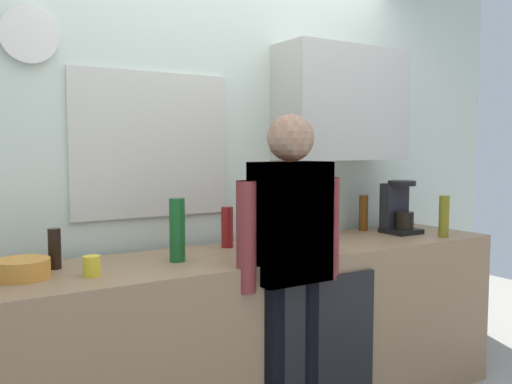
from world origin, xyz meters
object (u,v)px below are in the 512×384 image
(bottle_olive_oil, at_px, (444,216))
(cup_yellow_cup, at_px, (92,266))
(bottle_green_wine, at_px, (177,230))
(person_at_sink, at_px, (290,254))
(person_guest, at_px, (290,254))
(bottle_red_vinegar, at_px, (227,227))
(bottle_dark_sauce, at_px, (55,249))
(mixing_bowl, at_px, (22,269))
(coffee_maker, at_px, (398,210))
(bottle_amber_beer, at_px, (363,213))

(bottle_olive_oil, relative_size, cup_yellow_cup, 2.94)
(bottle_green_wine, height_order, person_at_sink, person_at_sink)
(person_guest, bearing_deg, bottle_red_vinegar, -99.75)
(bottle_dark_sauce, height_order, bottle_red_vinegar, bottle_red_vinegar)
(cup_yellow_cup, xyz_separation_m, mixing_bowl, (-0.25, 0.11, -0.00))
(bottle_dark_sauce, relative_size, bottle_olive_oil, 0.72)
(coffee_maker, height_order, person_at_sink, person_at_sink)
(bottle_red_vinegar, distance_m, mixing_bowl, 1.06)
(mixing_bowl, bearing_deg, bottle_amber_beer, 5.86)
(bottle_olive_oil, xyz_separation_m, cup_yellow_cup, (-2.06, 0.12, -0.08))
(coffee_maker, height_order, cup_yellow_cup, coffee_maker)
(bottle_green_wine, distance_m, cup_yellow_cup, 0.44)
(coffee_maker, xyz_separation_m, bottle_red_vinegar, (-1.15, 0.13, -0.04))
(bottle_red_vinegar, height_order, person_guest, person_guest)
(bottle_olive_oil, height_order, person_at_sink, person_at_sink)
(bottle_green_wine, relative_size, bottle_olive_oil, 1.20)
(bottle_olive_oil, height_order, mixing_bowl, bottle_olive_oil)
(bottle_dark_sauce, height_order, person_guest, person_guest)
(bottle_red_vinegar, xyz_separation_m, person_at_sink, (0.07, -0.48, -0.07))
(coffee_maker, relative_size, person_guest, 0.21)
(person_guest, bearing_deg, bottle_olive_oil, 166.05)
(coffee_maker, height_order, bottle_red_vinegar, coffee_maker)
(coffee_maker, height_order, bottle_green_wine, coffee_maker)
(bottle_red_vinegar, relative_size, cup_yellow_cup, 2.59)
(mixing_bowl, bearing_deg, person_guest, -15.83)
(bottle_amber_beer, relative_size, mixing_bowl, 1.05)
(bottle_red_vinegar, bearing_deg, bottle_olive_oil, -17.21)
(bottle_amber_beer, xyz_separation_m, mixing_bowl, (-2.08, -0.21, -0.08))
(bottle_red_vinegar, bearing_deg, cup_yellow_cup, -161.22)
(mixing_bowl, bearing_deg, cup_yellow_cup, -22.98)
(bottle_red_vinegar, distance_m, person_at_sink, 0.49)
(bottle_red_vinegar, bearing_deg, bottle_dark_sauce, -177.06)
(bottle_green_wine, bearing_deg, bottle_olive_oil, -6.97)
(bottle_amber_beer, distance_m, person_at_sink, 1.10)
(bottle_amber_beer, bearing_deg, bottle_red_vinegar, -177.18)
(bottle_green_wine, distance_m, person_at_sink, 0.54)
(bottle_green_wine, xyz_separation_m, bottle_olive_oil, (1.64, -0.20, -0.03))
(coffee_maker, bearing_deg, bottle_red_vinegar, 173.45)
(cup_yellow_cup, height_order, mixing_bowl, cup_yellow_cup)
(person_at_sink, bearing_deg, cup_yellow_cup, 173.55)
(bottle_dark_sauce, bearing_deg, coffee_maker, -2.41)
(bottle_amber_beer, bearing_deg, bottle_olive_oil, -62.25)
(bottle_dark_sauce, distance_m, person_guest, 1.06)
(person_at_sink, bearing_deg, bottle_dark_sauce, 162.99)
(bottle_red_vinegar, bearing_deg, mixing_bowl, -171.17)
(bottle_red_vinegar, height_order, bottle_olive_oil, bottle_olive_oil)
(bottle_green_wine, xyz_separation_m, bottle_amber_beer, (1.41, 0.24, -0.03))
(bottle_dark_sauce, relative_size, person_guest, 0.11)
(bottle_amber_beer, bearing_deg, person_guest, -151.08)
(coffee_maker, relative_size, bottle_dark_sauce, 1.83)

